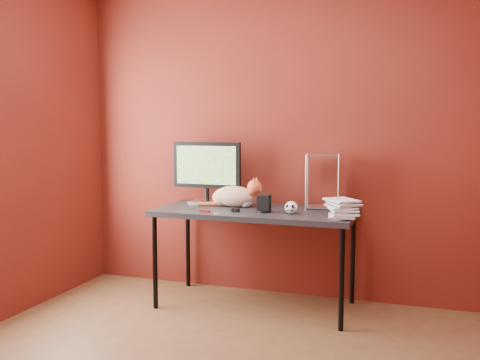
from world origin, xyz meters
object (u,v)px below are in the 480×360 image
(desk, at_px, (255,216))
(cat, at_px, (234,196))
(monitor, at_px, (207,169))
(book_stack, at_px, (332,114))
(speaker, at_px, (264,204))
(skull_mug, at_px, (291,207))

(desk, distance_m, cat, 0.25)
(monitor, xyz_separation_m, book_stack, (1.07, -0.35, 0.43))
(desk, bearing_deg, monitor, 159.32)
(speaker, bearing_deg, book_stack, -8.63)
(desk, bearing_deg, cat, 157.66)
(skull_mug, xyz_separation_m, book_stack, (0.29, -0.05, 0.66))
(desk, xyz_separation_m, speaker, (0.10, -0.10, 0.11))
(monitor, height_order, book_stack, book_stack)
(desk, relative_size, monitor, 2.59)
(desk, bearing_deg, speaker, -46.08)
(desk, distance_m, book_stack, 0.98)
(monitor, xyz_separation_m, skull_mug, (0.78, -0.30, -0.23))
(monitor, relative_size, skull_mug, 6.08)
(monitor, relative_size, speaker, 4.56)
(monitor, relative_size, cat, 1.13)
(speaker, bearing_deg, desk, 133.59)
(monitor, bearing_deg, speaker, -25.17)
(cat, bearing_deg, skull_mug, -16.89)
(speaker, height_order, book_stack, book_stack)
(cat, xyz_separation_m, book_stack, (0.79, -0.25, 0.63))
(speaker, relative_size, book_stack, 0.09)
(cat, height_order, book_stack, book_stack)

